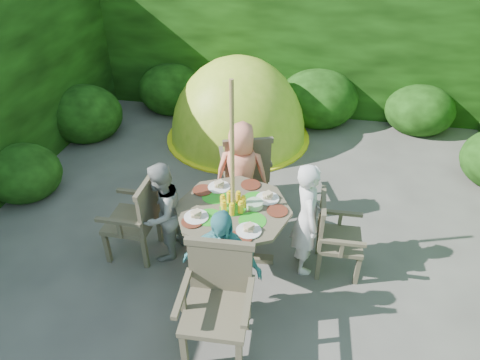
% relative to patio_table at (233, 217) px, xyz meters
% --- Properties ---
extents(ground, '(60.00, 60.00, 0.00)m').
position_rel_patio_table_xyz_m(ground, '(0.17, 0.56, -0.63)').
color(ground, '#4B4843').
rests_on(ground, ground).
extents(hedge_enclosure, '(9.00, 9.00, 2.50)m').
position_rel_patio_table_xyz_m(hedge_enclosure, '(0.17, 1.89, 0.62)').
color(hedge_enclosure, black).
rests_on(hedge_enclosure, ground).
extents(patio_table, '(1.38, 1.38, 0.90)m').
position_rel_patio_table_xyz_m(patio_table, '(0.00, 0.00, 0.00)').
color(patio_table, '#443D2C').
rests_on(patio_table, ground).
extents(parasol_pole, '(0.05, 0.05, 2.20)m').
position_rel_patio_table_xyz_m(parasol_pole, '(-0.00, -0.00, 0.47)').
color(parasol_pole, olive).
rests_on(parasol_pole, ground).
extents(garden_chair_right, '(0.50, 0.55, 0.90)m').
position_rel_patio_table_xyz_m(garden_chair_right, '(1.09, 0.08, -0.15)').
color(garden_chair_right, '#443D2C').
rests_on(garden_chair_right, ground).
extents(garden_chair_left, '(0.54, 0.60, 0.99)m').
position_rel_patio_table_xyz_m(garden_chair_left, '(-1.09, -0.09, -0.10)').
color(garden_chair_left, '#443D2C').
rests_on(garden_chair_left, ground).
extents(garden_chair_back, '(0.78, 0.73, 1.05)m').
position_rel_patio_table_xyz_m(garden_chair_back, '(-0.06, 1.09, -0.07)').
color(garden_chair_back, '#443D2C').
rests_on(garden_chair_back, ground).
extents(garden_chair_front, '(0.66, 0.59, 1.05)m').
position_rel_patio_table_xyz_m(garden_chair_front, '(0.08, -1.08, -0.07)').
color(garden_chair_front, '#443D2C').
rests_on(garden_chair_front, ground).
extents(child_right, '(0.43, 0.56, 1.35)m').
position_rel_patio_table_xyz_m(child_right, '(0.79, 0.06, 0.04)').
color(child_right, silver).
rests_on(child_right, ground).
extents(child_left, '(0.58, 0.68, 1.22)m').
position_rel_patio_table_xyz_m(child_left, '(-0.80, -0.06, -0.02)').
color(child_left, gray).
rests_on(child_left, ground).
extents(child_back, '(0.70, 0.49, 1.35)m').
position_rel_patio_table_xyz_m(child_back, '(-0.06, 0.80, 0.05)').
color(child_back, '#FC8968').
rests_on(child_back, ground).
extents(child_front, '(0.80, 0.38, 1.32)m').
position_rel_patio_table_xyz_m(child_front, '(0.05, -0.80, 0.03)').
color(child_front, teal).
rests_on(child_front, ground).
extents(dome_tent, '(2.98, 2.98, 2.84)m').
position_rel_patio_table_xyz_m(dome_tent, '(-0.54, 2.94, -0.63)').
color(dome_tent, '#A7D028').
rests_on(dome_tent, ground).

